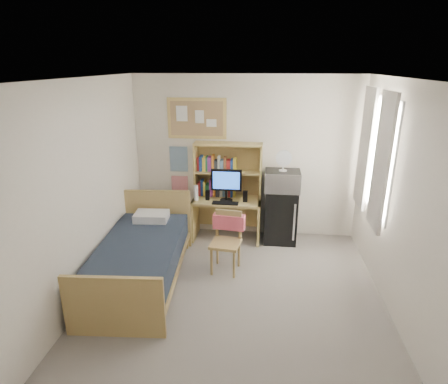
# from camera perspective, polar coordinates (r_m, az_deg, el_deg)

# --- Properties ---
(floor) EXTENTS (3.60, 4.20, 0.02)m
(floor) POSITION_cam_1_polar(r_m,az_deg,el_deg) (4.70, 1.57, -16.89)
(floor) COLOR gray
(floor) RESTS_ON ground
(ceiling) EXTENTS (3.60, 4.20, 0.02)m
(ceiling) POSITION_cam_1_polar(r_m,az_deg,el_deg) (3.81, 1.94, 16.80)
(ceiling) COLOR white
(ceiling) RESTS_ON wall_back
(wall_back) EXTENTS (3.60, 0.04, 2.60)m
(wall_back) POSITION_cam_1_polar(r_m,az_deg,el_deg) (6.08, 3.30, 5.24)
(wall_back) COLOR white
(wall_back) RESTS_ON floor
(wall_front) EXTENTS (3.60, 0.04, 2.60)m
(wall_front) POSITION_cam_1_polar(r_m,az_deg,el_deg) (2.25, -2.76, -21.11)
(wall_front) COLOR white
(wall_front) RESTS_ON floor
(wall_left) EXTENTS (0.04, 4.20, 2.60)m
(wall_left) POSITION_cam_1_polar(r_m,az_deg,el_deg) (4.57, -21.40, -0.81)
(wall_left) COLOR white
(wall_left) RESTS_ON floor
(wall_right) EXTENTS (0.04, 4.20, 2.60)m
(wall_right) POSITION_cam_1_polar(r_m,az_deg,el_deg) (4.34, 26.20, -2.52)
(wall_right) COLOR white
(wall_right) RESTS_ON floor
(window_unit) EXTENTS (0.10, 1.40, 1.70)m
(window_unit) POSITION_cam_1_polar(r_m,az_deg,el_deg) (5.33, 22.03, 5.21)
(window_unit) COLOR white
(window_unit) RESTS_ON wall_right
(curtain_left) EXTENTS (0.04, 0.55, 1.70)m
(curtain_left) POSITION_cam_1_polar(r_m,az_deg,el_deg) (4.95, 22.87, 4.12)
(curtain_left) COLOR silver
(curtain_left) RESTS_ON wall_right
(curtain_right) EXTENTS (0.04, 0.55, 1.70)m
(curtain_right) POSITION_cam_1_polar(r_m,az_deg,el_deg) (5.70, 20.72, 6.20)
(curtain_right) COLOR silver
(curtain_right) RESTS_ON wall_right
(bulletin_board) EXTENTS (0.94, 0.03, 0.64)m
(bulletin_board) POSITION_cam_1_polar(r_m,az_deg,el_deg) (6.03, -4.16, 11.11)
(bulletin_board) COLOR #A78558
(bulletin_board) RESTS_ON wall_back
(poster_wave) EXTENTS (0.30, 0.01, 0.42)m
(poster_wave) POSITION_cam_1_polar(r_m,az_deg,el_deg) (6.23, -6.91, 5.00)
(poster_wave) COLOR #245D92
(poster_wave) RESTS_ON wall_back
(poster_japan) EXTENTS (0.28, 0.01, 0.36)m
(poster_japan) POSITION_cam_1_polar(r_m,az_deg,el_deg) (6.36, -6.74, 0.89)
(poster_japan) COLOR red
(poster_japan) RESTS_ON wall_back
(desk) EXTENTS (1.10, 0.57, 0.68)m
(desk) POSITION_cam_1_polar(r_m,az_deg,el_deg) (6.12, 0.42, -4.12)
(desk) COLOR tan
(desk) RESTS_ON floor
(desk_chair) EXTENTS (0.48, 0.48, 0.85)m
(desk_chair) POSITION_cam_1_polar(r_m,az_deg,el_deg) (5.15, 0.23, -7.79)
(desk_chair) COLOR tan
(desk_chair) RESTS_ON floor
(mini_fridge) EXTENTS (0.52, 0.52, 0.87)m
(mini_fridge) POSITION_cam_1_polar(r_m,az_deg,el_deg) (6.09, 8.60, -3.53)
(mini_fridge) COLOR black
(mini_fridge) RESTS_ON floor
(bed) EXTENTS (1.15, 2.11, 0.56)m
(bed) POSITION_cam_1_polar(r_m,az_deg,el_deg) (5.09, -12.66, -10.46)
(bed) COLOR #1A222F
(bed) RESTS_ON floor
(hutch) EXTENTS (1.09, 0.30, 0.88)m
(hutch) POSITION_cam_1_polar(r_m,az_deg,el_deg) (6.00, 0.61, 3.33)
(hutch) COLOR tan
(hutch) RESTS_ON desk
(monitor) EXTENTS (0.48, 0.05, 0.51)m
(monitor) POSITION_cam_1_polar(r_m,az_deg,el_deg) (5.85, 0.36, 1.03)
(monitor) COLOR black
(monitor) RESTS_ON desk
(keyboard) EXTENTS (0.41, 0.14, 0.02)m
(keyboard) POSITION_cam_1_polar(r_m,az_deg,el_deg) (5.80, 0.19, -1.71)
(keyboard) COLOR black
(keyboard) RESTS_ON desk
(speaker_left) EXTENTS (0.06, 0.06, 0.15)m
(speaker_left) POSITION_cam_1_polar(r_m,az_deg,el_deg) (5.95, -2.51, -0.50)
(speaker_left) COLOR black
(speaker_left) RESTS_ON desk
(speaker_right) EXTENTS (0.07, 0.07, 0.17)m
(speaker_right) POSITION_cam_1_polar(r_m,az_deg,el_deg) (5.88, 3.26, -0.67)
(speaker_right) COLOR black
(speaker_right) RESTS_ON desk
(water_bottle) EXTENTS (0.07, 0.07, 0.24)m
(water_bottle) POSITION_cam_1_polar(r_m,az_deg,el_deg) (5.93, -4.30, -0.14)
(water_bottle) COLOR white
(water_bottle) RESTS_ON desk
(hoodie) EXTENTS (0.46, 0.19, 0.21)m
(hoodie) POSITION_cam_1_polar(r_m,az_deg,el_deg) (5.23, 0.77, -4.55)
(hoodie) COLOR #E15569
(hoodie) RESTS_ON desk_chair
(microwave) EXTENTS (0.54, 0.42, 0.31)m
(microwave) POSITION_cam_1_polar(r_m,az_deg,el_deg) (5.87, 8.88, 1.72)
(microwave) COLOR silver
(microwave) RESTS_ON mini_fridge
(desk_fan) EXTENTS (0.24, 0.24, 0.30)m
(desk_fan) POSITION_cam_1_polar(r_m,az_deg,el_deg) (5.79, 9.03, 4.62)
(desk_fan) COLOR white
(desk_fan) RESTS_ON microwave
(pillow) EXTENTS (0.50, 0.37, 0.12)m
(pillow) POSITION_cam_1_polar(r_m,az_deg,el_deg) (5.59, -10.97, -3.67)
(pillow) COLOR white
(pillow) RESTS_ON bed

